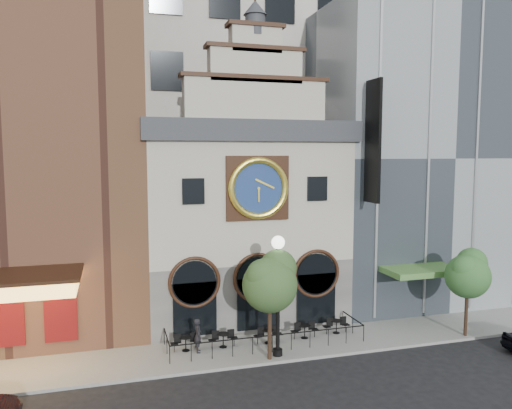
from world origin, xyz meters
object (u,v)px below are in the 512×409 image
object	(u,v)px
bistro_0	(186,342)
lamppost	(278,282)
tree_right	(468,272)
tree_left	(271,280)
bistro_2	(268,335)
bistro_1	(223,339)
bistro_3	(305,330)
bistro_4	(336,325)
pedestrian	(198,335)

from	to	relation	value
bistro_0	lamppost	bearing A→B (deg)	-23.13
lamppost	tree_right	size ratio (longest dim) A/B	1.25
tree_left	lamppost	bearing A→B (deg)	30.02
bistro_0	bistro_2	world-z (taller)	same
bistro_0	bistro_1	xyz separation A→B (m)	(1.99, -0.07, 0.00)
bistro_3	bistro_1	bearing A→B (deg)	-179.79
bistro_2	tree_right	bearing A→B (deg)	-10.15
bistro_1	bistro_2	distance (m)	2.49
bistro_2	bistro_1	bearing A→B (deg)	177.53
bistro_2	bistro_4	distance (m)	4.25
bistro_1	bistro_3	world-z (taller)	same
bistro_0	tree_left	bearing A→B (deg)	-28.80
pedestrian	bistro_3	bearing A→B (deg)	-80.75
bistro_4	bistro_0	bearing A→B (deg)	-178.89
bistro_0	bistro_3	bearing A→B (deg)	-0.48
bistro_4	tree_right	size ratio (longest dim) A/B	0.32
pedestrian	tree_right	distance (m)	15.42
tree_left	tree_right	size ratio (longest dim) A/B	1.11
bistro_2	tree_right	distance (m)	11.79
tree_left	bistro_0	bearing A→B (deg)	151.20
bistro_4	tree_left	bearing A→B (deg)	-153.73
bistro_0	bistro_3	world-z (taller)	same
bistro_1	pedestrian	size ratio (longest dim) A/B	0.89
bistro_3	pedestrian	distance (m)	6.08
bistro_3	tree_right	bearing A→B (deg)	-13.30
bistro_2	tree_left	world-z (taller)	tree_left
bistro_2	tree_left	size ratio (longest dim) A/B	0.29
pedestrian	tree_right	size ratio (longest dim) A/B	0.36
bistro_4	tree_left	world-z (taller)	tree_left
bistro_3	tree_right	distance (m)	9.77
bistro_0	bistro_4	size ratio (longest dim) A/B	1.00
bistro_2	bistro_3	size ratio (longest dim) A/B	1.00
lamppost	bistro_4	bearing A→B (deg)	40.96
tree_right	pedestrian	bearing A→B (deg)	172.99
tree_right	bistro_1	bearing A→B (deg)	171.23
bistro_3	bistro_4	distance (m)	2.06
tree_right	bistro_0	bearing A→B (deg)	172.07
bistro_2	lamppost	size ratio (longest dim) A/B	0.25
tree_left	tree_right	xyz separation A→B (m)	(11.69, -0.00, -0.39)
bistro_0	bistro_4	xyz separation A→B (m)	(8.71, 0.17, 0.00)
pedestrian	bistro_2	bearing A→B (deg)	-81.13
bistro_2	bistro_4	xyz separation A→B (m)	(4.23, 0.35, 0.00)
bistro_0	lamppost	size ratio (longest dim) A/B	0.25
bistro_0	pedestrian	size ratio (longest dim) A/B	0.89
tree_right	bistro_2	bearing A→B (deg)	169.85
bistro_1	bistro_2	size ratio (longest dim) A/B	1.00
bistro_1	bistro_3	bearing A→B (deg)	0.21
bistro_1	lamppost	world-z (taller)	lamppost
bistro_2	lamppost	distance (m)	3.79
tree_left	pedestrian	bearing A→B (deg)	151.21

